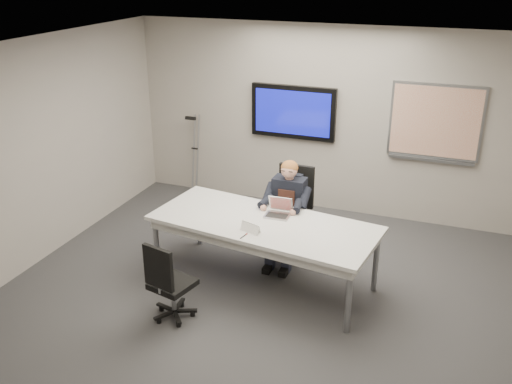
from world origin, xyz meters
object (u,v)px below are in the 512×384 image
(office_chair_far, at_px, (291,227))
(seated_person, at_px, (285,224))
(office_chair_near, at_px, (171,295))
(conference_table, at_px, (264,229))
(laptop, at_px, (279,211))

(office_chair_far, bearing_deg, seated_person, -88.65)
(office_chair_near, bearing_deg, office_chair_far, -98.50)
(conference_table, xyz_separation_m, laptop, (0.10, 0.24, 0.15))
(conference_table, distance_m, office_chair_far, 0.91)
(laptop, bearing_deg, conference_table, -113.95)
(office_chair_near, bearing_deg, seated_person, -101.52)
(seated_person, bearing_deg, conference_table, -96.31)
(conference_table, bearing_deg, office_chair_far, 92.78)
(conference_table, height_order, office_chair_near, office_chair_near)
(conference_table, height_order, seated_person, seated_person)
(office_chair_far, xyz_separation_m, seated_person, (-0.00, -0.26, 0.17))
(office_chair_far, distance_m, seated_person, 0.31)
(office_chair_far, bearing_deg, conference_table, -93.12)
(office_chair_near, distance_m, laptop, 1.62)
(office_chair_far, xyz_separation_m, laptop, (0.03, -0.60, 0.50))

